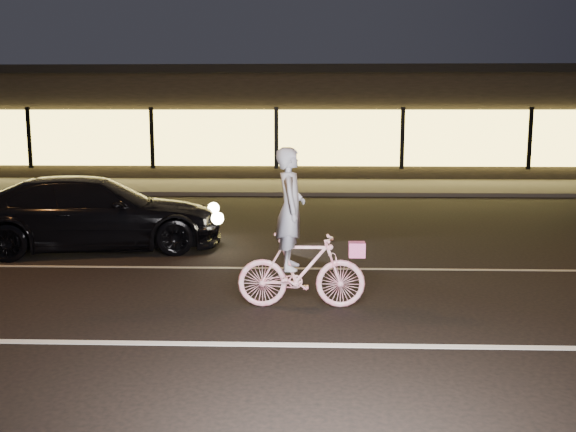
{
  "coord_description": "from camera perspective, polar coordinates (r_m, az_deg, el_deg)",
  "views": [
    {
      "loc": [
        1.18,
        -8.3,
        2.58
      ],
      "look_at": [
        0.89,
        0.6,
        1.11
      ],
      "focal_mm": 40.0,
      "sensor_mm": 36.0,
      "label": 1
    }
  ],
  "objects": [
    {
      "name": "cyclist",
      "position": [
        8.39,
        0.94,
        -3.21
      ],
      "size": [
        1.68,
        0.58,
        2.12
      ],
      "rotation": [
        0.0,
        0.0,
        1.57
      ],
      "color": "#FE4C7A",
      "rests_on": "ground"
    },
    {
      "name": "lane_stripe_near",
      "position": [
        7.36,
        -7.61,
        -11.19
      ],
      "size": [
        60.0,
        0.12,
        0.01
      ],
      "primitive_type": "cube",
      "color": "silver",
      "rests_on": "ground"
    },
    {
      "name": "sidewalk",
      "position": [
        21.48,
        -1.28,
        2.63
      ],
      "size": [
        30.0,
        4.0,
        0.12
      ],
      "primitive_type": "cube",
      "color": "#383533",
      "rests_on": "ground"
    },
    {
      "name": "ground",
      "position": [
        8.77,
        -5.99,
        -7.79
      ],
      "size": [
        90.0,
        90.0,
        0.0
      ],
      "primitive_type": "plane",
      "color": "black",
      "rests_on": "ground"
    },
    {
      "name": "lane_stripe_far",
      "position": [
        10.68,
        -4.53,
        -4.62
      ],
      "size": [
        60.0,
        0.1,
        0.01
      ],
      "primitive_type": "cube",
      "color": "gray",
      "rests_on": "ground"
    },
    {
      "name": "sedan",
      "position": [
        12.5,
        -16.85,
        0.24
      ],
      "size": [
        5.01,
        2.84,
        1.37
      ],
      "rotation": [
        0.0,
        0.0,
        1.78
      ],
      "color": "black",
      "rests_on": "ground"
    },
    {
      "name": "storefront",
      "position": [
        27.29,
        -0.6,
        8.46
      ],
      "size": [
        25.4,
        8.42,
        4.2
      ],
      "color": "black",
      "rests_on": "ground"
    }
  ]
}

